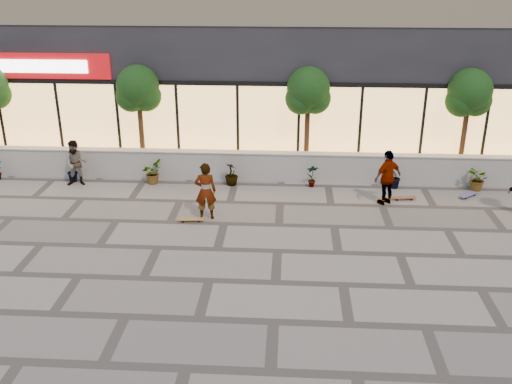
# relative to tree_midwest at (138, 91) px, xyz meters

# --- Properties ---
(ground) EXTENTS (80.00, 80.00, 0.00)m
(ground) POSITION_rel_tree_midwest_xyz_m (3.50, -7.70, -2.99)
(ground) COLOR gray
(ground) RESTS_ON ground
(planter_wall) EXTENTS (22.00, 0.42, 1.04)m
(planter_wall) POSITION_rel_tree_midwest_xyz_m (3.50, -0.70, -2.46)
(planter_wall) COLOR #B8B7AF
(planter_wall) RESTS_ON ground
(retail_building) EXTENTS (24.00, 9.17, 8.50)m
(retail_building) POSITION_rel_tree_midwest_xyz_m (3.50, 4.79, 1.26)
(retail_building) COLOR #222227
(retail_building) RESTS_ON ground
(shrub_b) EXTENTS (0.57, 0.57, 0.81)m
(shrub_b) POSITION_rel_tree_midwest_xyz_m (-2.20, -1.25, -2.58)
(shrub_b) COLOR black
(shrub_b) RESTS_ON ground
(shrub_c) EXTENTS (0.68, 0.77, 0.81)m
(shrub_c) POSITION_rel_tree_midwest_xyz_m (0.60, -1.25, -2.58)
(shrub_c) COLOR black
(shrub_c) RESTS_ON ground
(shrub_d) EXTENTS (0.64, 0.64, 0.81)m
(shrub_d) POSITION_rel_tree_midwest_xyz_m (3.40, -1.25, -2.58)
(shrub_d) COLOR black
(shrub_d) RESTS_ON ground
(shrub_e) EXTENTS (0.46, 0.35, 0.81)m
(shrub_e) POSITION_rel_tree_midwest_xyz_m (6.20, -1.25, -2.58)
(shrub_e) COLOR black
(shrub_e) RESTS_ON ground
(shrub_f) EXTENTS (0.55, 0.57, 0.81)m
(shrub_f) POSITION_rel_tree_midwest_xyz_m (9.00, -1.25, -2.58)
(shrub_f) COLOR black
(shrub_f) RESTS_ON ground
(shrub_g) EXTENTS (0.77, 0.84, 0.81)m
(shrub_g) POSITION_rel_tree_midwest_xyz_m (11.80, -1.25, -2.58)
(shrub_g) COLOR black
(shrub_g) RESTS_ON ground
(tree_midwest) EXTENTS (1.60, 1.50, 3.92)m
(tree_midwest) POSITION_rel_tree_midwest_xyz_m (0.00, 0.00, 0.00)
(tree_midwest) COLOR #432A18
(tree_midwest) RESTS_ON ground
(tree_mideast) EXTENTS (1.60, 1.50, 3.92)m
(tree_mideast) POSITION_rel_tree_midwest_xyz_m (6.00, 0.00, 0.00)
(tree_mideast) COLOR #432A18
(tree_mideast) RESTS_ON ground
(tree_east) EXTENTS (1.60, 1.50, 3.92)m
(tree_east) POSITION_rel_tree_midwest_xyz_m (11.50, 0.00, 0.00)
(tree_east) COLOR #432A18
(tree_east) RESTS_ON ground
(skater_center) EXTENTS (0.69, 0.49, 1.77)m
(skater_center) POSITION_rel_tree_midwest_xyz_m (2.92, -4.07, -2.10)
(skater_center) COLOR white
(skater_center) RESTS_ON ground
(skater_left) EXTENTS (0.87, 0.72, 1.61)m
(skater_left) POSITION_rel_tree_midwest_xyz_m (-1.93, -1.60, -2.18)
(skater_left) COLOR tan
(skater_left) RESTS_ON ground
(skater_right_near) EXTENTS (1.12, 0.95, 1.79)m
(skater_right_near) POSITION_rel_tree_midwest_xyz_m (8.52, -2.59, -2.09)
(skater_right_near) COLOR white
(skater_right_near) RESTS_ON ground
(skateboard_center) EXTENTS (0.77, 0.26, 0.09)m
(skateboard_center) POSITION_rel_tree_midwest_xyz_m (2.49, -4.36, -2.91)
(skateboard_center) COLOR olive
(skateboard_center) RESTS_ON ground
(skateboard_right_near) EXTENTS (0.79, 0.29, 0.09)m
(skateboard_right_near) POSITION_rel_tree_midwest_xyz_m (9.17, -2.26, -2.91)
(skateboard_right_near) COLOR brown
(skateboard_right_near) RESTS_ON ground
(skateboard_right_far) EXTENTS (0.73, 0.65, 0.09)m
(skateboard_right_far) POSITION_rel_tree_midwest_xyz_m (11.35, -1.88, -2.91)
(skateboard_right_far) COLOR #534C8C
(skateboard_right_far) RESTS_ON ground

